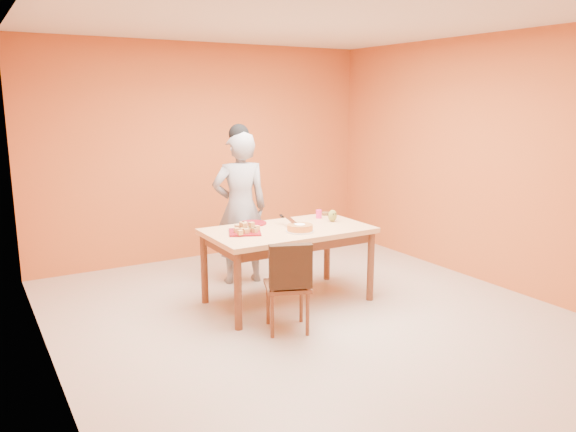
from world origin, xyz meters
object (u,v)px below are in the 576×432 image
sponge_cake (300,228)px  red_dinner_plate (253,223)px  pastry_platter (245,232)px  magenta_glass (319,214)px  dining_chair (288,284)px  dining_table (288,238)px  egg_ornament (332,216)px  person (240,208)px  checker_tin (325,214)px

sponge_cake → red_dinner_plate: bearing=114.4°
pastry_platter → magenta_glass: (0.99, 0.21, 0.04)m
pastry_platter → sponge_cake: (0.49, -0.22, 0.03)m
sponge_cake → pastry_platter: bearing=155.9°
dining_chair → red_dinner_plate: dining_chair is taller
pastry_platter → sponge_cake: size_ratio=1.20×
dining_table → magenta_glass: magenta_glass is taller
dining_chair → sponge_cake: size_ratio=3.36×
dining_table → pastry_platter: (-0.46, 0.04, 0.10)m
sponge_cake → egg_ornament: egg_ornament is taller
sponge_cake → person: bearing=98.9°
red_dinner_plate → checker_tin: bearing=0.0°
pastry_platter → magenta_glass: magenta_glass is taller
magenta_glass → sponge_cake: bearing=-139.5°
person → red_dinner_plate: bearing=91.9°
dining_table → red_dinner_plate: bearing=121.0°
pastry_platter → red_dinner_plate: bearing=51.8°
pastry_platter → egg_ornament: egg_ornament is taller
red_dinner_plate → sponge_cake: sponge_cake is taller
dining_chair → pastry_platter: dining_chair is taller
magenta_glass → dining_table: bearing=-154.9°
dining_table → sponge_cake: size_ratio=6.47×
pastry_platter → checker_tin: checker_tin is taller
dining_table → person: size_ratio=0.96×
sponge_cake → magenta_glass: 0.66m
dining_table → checker_tin: 0.77m
magenta_glass → checker_tin: size_ratio=0.89×
dining_chair → sponge_cake: 0.70m
dining_chair → checker_tin: 1.47m
egg_ornament → magenta_glass: (-0.03, 0.21, -0.02)m
person → magenta_glass: person is taller
person → checker_tin: size_ratio=16.55×
dining_chair → magenta_glass: (0.90, 0.88, 0.37)m
red_dinner_plate → egg_ornament: bearing=-22.2°
red_dinner_plate → sponge_cake: size_ratio=1.13×
dining_chair → red_dinner_plate: 1.05m
pastry_platter → egg_ornament: size_ratio=2.41×
person → pastry_platter: size_ratio=5.63×
dining_chair → magenta_glass: magenta_glass is taller
red_dinner_plate → dining_chair: bearing=-99.0°
egg_ornament → checker_tin: 0.34m
sponge_cake → egg_ornament: (0.53, 0.21, 0.02)m
person → checker_tin: person is taller
red_dinner_plate → dining_table: bearing=-59.0°
sponge_cake → egg_ornament: bearing=22.1°
person → magenta_glass: 0.87m
dining_table → person: (-0.13, 0.82, 0.17)m
dining_chair → person: 1.53m
dining_table → person: person is taller
dining_table → magenta_glass: 0.60m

